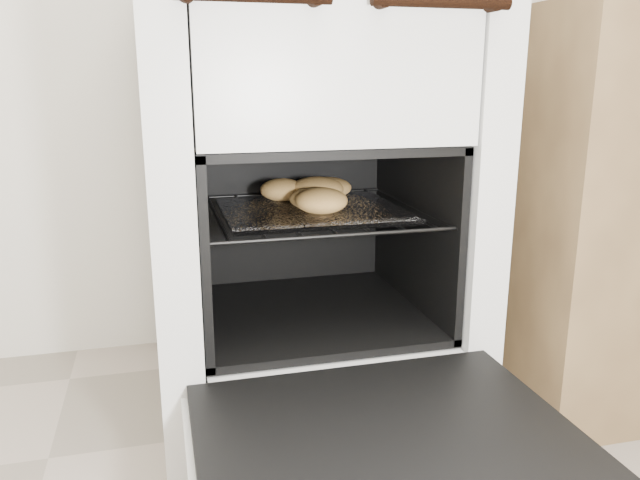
{
  "coord_description": "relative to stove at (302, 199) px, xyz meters",
  "views": [
    {
      "loc": [
        -0.42,
        -0.14,
        0.73
      ],
      "look_at": [
        -0.12,
        0.99,
        0.42
      ],
      "focal_mm": 35.0,
      "sensor_mm": 36.0,
      "label": 1
    }
  ],
  "objects": [
    {
      "name": "baked_rolls",
      "position": [
        0.01,
        -0.05,
        0.02
      ],
      "size": [
        0.22,
        0.29,
        0.05
      ],
      "color": "#B39047",
      "rests_on": "foil_sheet"
    },
    {
      "name": "oven_door",
      "position": [
        0.0,
        -0.53,
        -0.26
      ],
      "size": [
        0.57,
        0.44,
        0.04
      ],
      "color": "black",
      "rests_on": "stove"
    },
    {
      "name": "foil_sheet",
      "position": [
        -0.0,
        -0.09,
        -0.01
      ],
      "size": [
        0.36,
        0.32,
        0.01
      ],
      "primitive_type": "cube",
      "color": "white",
      "rests_on": "oven_rack"
    },
    {
      "name": "stove",
      "position": [
        0.0,
        0.0,
        0.0
      ],
      "size": [
        0.63,
        0.7,
        0.97
      ],
      "color": "silver",
      "rests_on": "ground"
    },
    {
      "name": "oven_rack",
      "position": [
        -0.0,
        -0.07,
        -0.01
      ],
      "size": [
        0.46,
        0.44,
        0.01
      ],
      "color": "black",
      "rests_on": "stove"
    }
  ]
}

